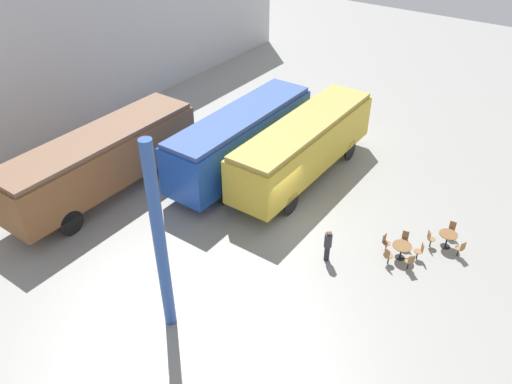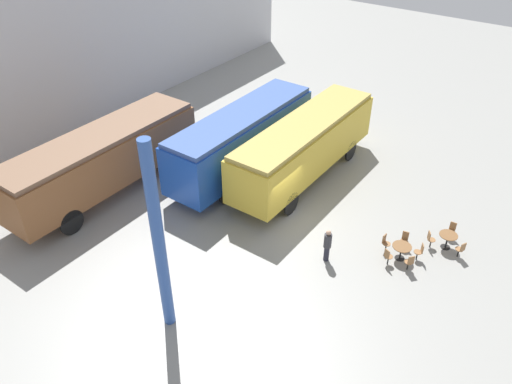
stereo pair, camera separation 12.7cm
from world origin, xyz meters
The scene contains 17 objects.
ground_plane centered at (0.00, 0.00, 0.00)m, with size 80.00×80.00×0.00m, color gray.
backdrop_wall centered at (0.00, 15.81, 4.50)m, with size 44.00×0.15×9.00m.
passenger_coach_wooden centered at (-3.49, 8.74, 2.11)m, with size 10.96×2.87×3.44m.
streamlined_locomotive centered at (3.22, 4.27, 2.06)m, with size 12.13×2.60×3.56m.
passenger_coach_vintage centered at (3.76, 1.12, 2.07)m, with size 10.70×2.66×3.41m.
cafe_table_near centered at (2.52, -7.30, 0.57)m, with size 0.82×0.82×0.74m.
cafe_table_mid centered at (0.59, -5.89, 0.56)m, with size 0.85×0.85×0.71m.
cafe_chair_0 centered at (3.30, -7.24, 0.51)m, with size 0.36×0.36×0.87m.
cafe_chair_1 centered at (2.08, -6.65, 0.51)m, with size 0.40×0.40×0.87m.
cafe_chair_2 centered at (2.18, -8.01, 0.51)m, with size 0.38×0.40×0.87m.
cafe_chair_3 centered at (1.37, -5.73, 0.51)m, with size 0.38×0.36×0.87m.
cafe_chair_4 centered at (0.67, -5.10, 0.51)m, with size 0.36×0.37×0.87m.
cafe_chair_5 centered at (-0.14, -5.57, 0.51)m, with size 0.40×0.38×0.87m.
cafe_chair_6 centered at (0.05, -6.48, 0.51)m, with size 0.40×0.40×0.87m.
cafe_chair_7 centered at (0.98, -6.58, 0.51)m, with size 0.39×0.40×0.87m.
visitor_person centered at (-1.43, -3.27, 0.91)m, with size 0.34×0.34×1.67m.
support_pillar centered at (-8.00, -0.06, 4.00)m, with size 0.44×0.44×8.00m.
Camera 2 is at (-16.61, -10.39, 15.15)m, focal length 35.00 mm.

